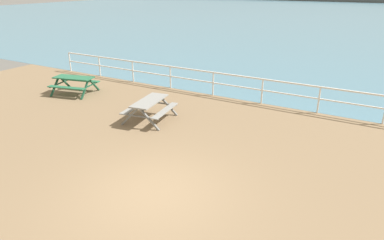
{
  "coord_description": "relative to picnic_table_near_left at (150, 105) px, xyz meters",
  "views": [
    {
      "loc": [
        4.38,
        -5.77,
        4.81
      ],
      "look_at": [
        -0.6,
        2.89,
        0.8
      ],
      "focal_mm": 32.32,
      "sensor_mm": 36.0,
      "label": 1
    }
  ],
  "objects": [
    {
      "name": "picnic_table_mid_centre",
      "position": [
        -4.97,
        0.95,
        0.0
      ],
      "size": [
        2.1,
        1.89,
        0.8
      ],
      "rotation": [
        0.0,
        0.0,
        0.24
      ],
      "color": "#286B47",
      "rests_on": "ground"
    },
    {
      "name": "distant_shoreline",
      "position": [
        2.96,
        91.9,
        -0.58
      ],
      "size": [
        142.0,
        6.0,
        1.8
      ],
      "primitive_type": "cube",
      "color": "#4C4C47",
      "rests_on": "ground"
    },
    {
      "name": "picnic_table_near_left",
      "position": [
        0.0,
        0.0,
        0.0
      ],
      "size": [
        1.78,
        2.01,
        0.8
      ],
      "rotation": [
        0.0,
        0.0,
        1.72
      ],
      "color": "gray",
      "rests_on": "ground"
    },
    {
      "name": "seaward_railing",
      "position": [
        2.96,
        3.9,
        0.18
      ],
      "size": [
        23.07,
        0.07,
        1.08
      ],
      "color": "white",
      "rests_on": "ground"
    },
    {
      "name": "sea_band",
      "position": [
        2.96,
        48.9,
        -0.58
      ],
      "size": [
        142.0,
        90.0,
        0.01
      ],
      "primitive_type": "cube",
      "color": "teal",
      "rests_on": "ground"
    },
    {
      "name": "ground_plane",
      "position": [
        2.96,
        -3.85,
        -0.68
      ],
      "size": [
        30.0,
        24.0,
        0.2
      ],
      "primitive_type": "cube",
      "color": "#846B4C"
    }
  ]
}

